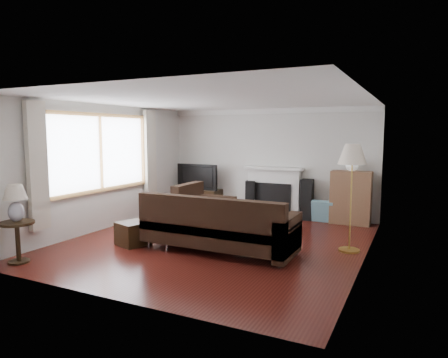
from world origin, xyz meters
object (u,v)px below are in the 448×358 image
at_px(tv_stand, 200,199).
at_px(floor_lamp, 351,198).
at_px(side_table, 18,242).
at_px(coffee_table, 244,220).
at_px(bookshelf, 351,198).
at_px(sectional_sofa, 219,224).

xyz_separation_m(tv_stand, floor_lamp, (3.96, -2.03, 0.61)).
bearing_deg(floor_lamp, side_table, -147.56).
bearing_deg(side_table, tv_stand, 85.18).
relative_size(tv_stand, coffee_table, 0.95).
bearing_deg(bookshelf, tv_stand, -179.31).
bearing_deg(tv_stand, bookshelf, 0.69).
height_order(coffee_table, floor_lamp, floor_lamp).
relative_size(sectional_sofa, coffee_table, 2.43).
relative_size(coffee_table, floor_lamp, 0.64).
relative_size(bookshelf, sectional_sofa, 0.42).
distance_m(tv_stand, bookshelf, 3.68).
bearing_deg(floor_lamp, tv_stand, 152.93).
xyz_separation_m(bookshelf, coffee_table, (-1.78, -1.61, -0.35)).
distance_m(floor_lamp, side_table, 5.21).
bearing_deg(bookshelf, side_table, -130.00).
height_order(coffee_table, side_table, side_table).
bearing_deg(bookshelf, coffee_table, -137.77).
bearing_deg(side_table, bookshelf, 50.00).
height_order(tv_stand, bookshelf, bookshelf).
relative_size(tv_stand, bookshelf, 0.94).
distance_m(bookshelf, floor_lamp, 2.12).
bearing_deg(tv_stand, side_table, -94.82).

